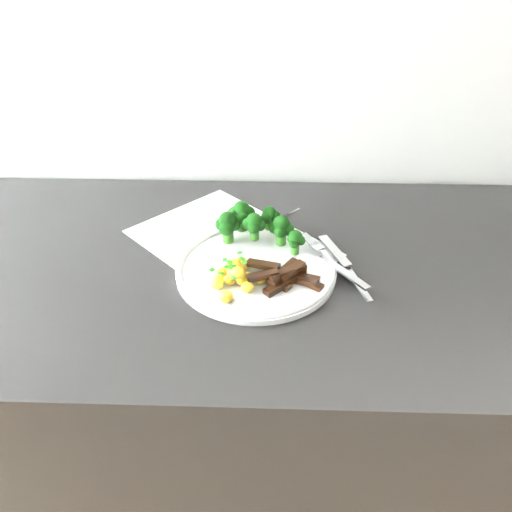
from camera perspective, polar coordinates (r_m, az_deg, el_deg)
The scene contains 8 objects.
counter at distance 1.12m, azimuth 0.12°, elevation -19.40°, with size 2.31×0.58×0.87m.
recipe_paper at distance 0.86m, azimuth -2.88°, elevation 1.50°, with size 0.39×0.38×0.00m.
plate at distance 0.79m, azimuth 0.00°, elevation -1.37°, with size 0.25×0.25×0.01m.
broccoli at distance 0.83m, azimuth -0.08°, elevation 3.78°, with size 0.15×0.09×0.06m.
potatoes at distance 0.75m, azimuth -2.36°, elevation -2.05°, with size 0.08×0.10×0.04m.
beef_strips at distance 0.75m, azimuth 3.30°, elevation -2.22°, with size 0.12×0.08×0.03m.
fork at distance 0.79m, azimuth 8.82°, elevation -0.76°, with size 0.10×0.15×0.02m.
knife at distance 0.78m, azimuth 10.61°, elevation -2.05°, with size 0.07×0.17×0.02m.
Camera 1 is at (-0.11, 1.03, 1.34)m, focal length 35.39 mm.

